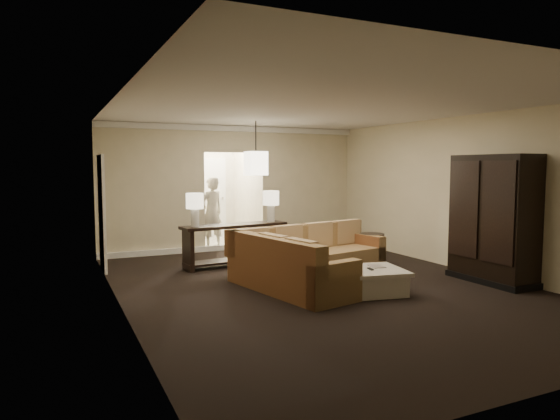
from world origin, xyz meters
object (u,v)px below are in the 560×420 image
drink_table (372,242)px  coffee_table (372,280)px  console_table (235,241)px  person (212,209)px  sectional_sofa (308,260)px  armoire (493,222)px

drink_table → coffee_table: bearing=-125.2°
console_table → person: (0.20, 2.13, 0.44)m
person → console_table: bearing=64.5°
sectional_sofa → coffee_table: size_ratio=2.85×
sectional_sofa → person: (-0.48, 3.80, 0.57)m
coffee_table → drink_table: drink_table is taller
sectional_sofa → coffee_table: 1.23m
drink_table → console_table: bearing=158.3°
sectional_sofa → drink_table: sectional_sofa is taller
armoire → sectional_sofa: bearing=152.8°
console_table → person: 2.18m
sectional_sofa → person: bearing=85.3°
coffee_table → sectional_sofa: bearing=113.6°
armoire → person: armoire is taller
drink_table → person: 3.86m
coffee_table → armoire: 2.33m
console_table → person: bearing=77.8°
sectional_sofa → coffee_table: bearing=-78.3°
armoire → person: bearing=121.3°
armoire → drink_table: (-0.89, 2.07, -0.57)m
console_table → drink_table: bearing=-28.5°
console_table → drink_table: (2.45, -0.97, -0.05)m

